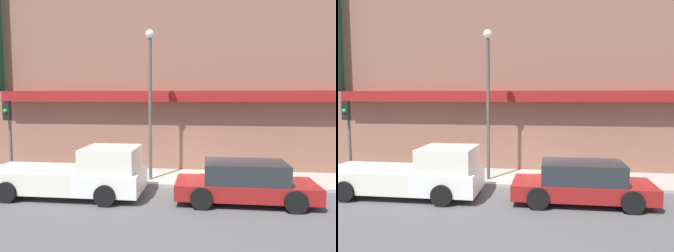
# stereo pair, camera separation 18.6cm
# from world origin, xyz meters

# --- Properties ---
(ground_plane) EXTENTS (80.00, 80.00, 0.00)m
(ground_plane) POSITION_xyz_m (0.00, 0.00, 0.00)
(ground_plane) COLOR #4C4C4F
(sidewalk) EXTENTS (36.00, 2.76, 0.12)m
(sidewalk) POSITION_xyz_m (0.00, 1.38, 0.06)
(sidewalk) COLOR #9E998E
(sidewalk) RESTS_ON ground
(building) EXTENTS (19.80, 3.80, 11.96)m
(building) POSITION_xyz_m (-0.01, 4.24, 5.96)
(building) COLOR brown
(building) RESTS_ON ground
(pickup_truck) EXTENTS (5.48, 2.15, 1.80)m
(pickup_truck) POSITION_xyz_m (-3.91, -1.48, 0.79)
(pickup_truck) COLOR white
(pickup_truck) RESTS_ON ground
(parked_car) EXTENTS (4.62, 1.97, 1.39)m
(parked_car) POSITION_xyz_m (1.95, -1.48, 0.69)
(parked_car) COLOR maroon
(parked_car) RESTS_ON ground
(fire_hydrant) EXTENTS (0.18, 0.18, 0.62)m
(fire_hydrant) POSITION_xyz_m (-3.72, 0.56, 0.43)
(fire_hydrant) COLOR yellow
(fire_hydrant) RESTS_ON sidewalk
(street_lamp) EXTENTS (0.36, 0.36, 6.11)m
(street_lamp) POSITION_xyz_m (-1.65, 0.74, 3.89)
(street_lamp) COLOR #4C4C4C
(street_lamp) RESTS_ON sidewalk
(traffic_light) EXTENTS (0.28, 0.42, 3.25)m
(traffic_light) POSITION_xyz_m (-7.59, 0.30, 2.38)
(traffic_light) COLOR #4C4C4C
(traffic_light) RESTS_ON sidewalk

